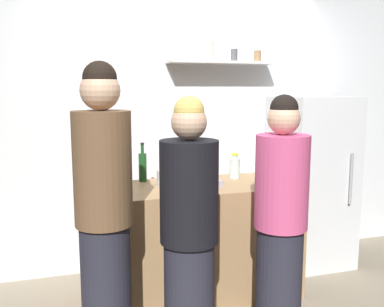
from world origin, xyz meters
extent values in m
cube|color=white|center=(0.00, 1.25, 1.30)|extent=(4.80, 0.10, 2.60)
cube|color=silver|center=(0.28, 1.09, 1.87)|extent=(1.00, 0.22, 0.02)
cylinder|color=beige|center=(-0.07, 1.09, 1.94)|extent=(0.06, 0.06, 0.12)
cylinder|color=beige|center=(0.17, 1.09, 1.97)|extent=(0.08, 0.08, 0.16)
cylinder|color=#4C4C51|center=(0.40, 1.09, 1.94)|extent=(0.06, 0.06, 0.11)
cylinder|color=olive|center=(0.63, 1.09, 1.94)|extent=(0.07, 0.07, 0.10)
cube|color=silver|center=(1.10, 0.85, 0.79)|extent=(0.64, 0.66, 1.57)
cylinder|color=#99999E|center=(1.27, 0.50, 0.86)|extent=(0.02, 0.02, 0.45)
cube|color=#9E7A51|center=(-0.18, 0.52, 0.45)|extent=(1.65, 0.67, 0.90)
cube|color=gray|center=(-0.14, 0.49, 0.92)|extent=(0.34, 0.24, 0.05)
cylinder|color=#B2B2B7|center=(-0.39, 0.55, 0.96)|extent=(0.12, 0.12, 0.13)
cylinder|color=silver|center=(-0.36, 0.55, 1.02)|extent=(0.01, 0.03, 0.16)
cylinder|color=silver|center=(-0.39, 0.55, 1.03)|extent=(0.01, 0.02, 0.18)
cylinder|color=silver|center=(-0.37, 0.56, 1.02)|extent=(0.02, 0.03, 0.16)
cylinder|color=silver|center=(-0.40, 0.56, 1.02)|extent=(0.02, 0.02, 0.16)
cylinder|color=#19471E|center=(-0.51, 0.78, 1.01)|extent=(0.06, 0.06, 0.23)
cylinder|color=#19471E|center=(-0.51, 0.78, 1.16)|extent=(0.03, 0.03, 0.07)
cylinder|color=black|center=(-0.51, 0.78, 1.21)|extent=(0.03, 0.03, 0.02)
cylinder|color=black|center=(-0.33, 0.68, 1.01)|extent=(0.07, 0.07, 0.22)
cylinder|color=black|center=(-0.33, 0.68, 1.15)|extent=(0.03, 0.03, 0.07)
cylinder|color=gold|center=(-0.33, 0.68, 1.20)|extent=(0.03, 0.03, 0.02)
cylinder|color=silver|center=(0.24, 0.67, 0.98)|extent=(0.09, 0.09, 0.17)
cylinder|color=silver|center=(0.24, 0.67, 1.08)|extent=(0.05, 0.05, 0.03)
cylinder|color=yellow|center=(0.24, 0.67, 1.10)|extent=(0.06, 0.06, 0.02)
cylinder|color=#262633|center=(-0.44, -0.27, 0.38)|extent=(0.30, 0.30, 0.75)
cylinder|color=black|center=(-0.44, -0.27, 1.05)|extent=(0.34, 0.34, 0.60)
sphere|color=#D8AD8C|center=(-0.44, -0.27, 1.45)|extent=(0.20, 0.20, 0.20)
sphere|color=#D8B759|center=(-0.44, -0.27, 1.51)|extent=(0.17, 0.17, 0.17)
cylinder|color=#262633|center=(0.19, -0.21, 0.38)|extent=(0.30, 0.30, 0.76)
cylinder|color=#D14C7F|center=(0.19, -0.21, 1.06)|extent=(0.34, 0.34, 0.60)
sphere|color=#D8AD8C|center=(0.19, -0.21, 1.46)|extent=(0.20, 0.20, 0.20)
sphere|color=black|center=(0.19, -0.21, 1.52)|extent=(0.17, 0.17, 0.17)
cylinder|color=#262633|center=(-0.91, -0.08, 0.42)|extent=(0.30, 0.30, 0.85)
cylinder|color=brown|center=(-0.91, -0.08, 1.18)|extent=(0.34, 0.34, 0.67)
sphere|color=#D8AD8C|center=(-0.91, -0.08, 1.63)|extent=(0.23, 0.23, 0.23)
sphere|color=black|center=(-0.91, -0.08, 1.70)|extent=(0.19, 0.19, 0.19)
camera|label=1|loc=(-1.14, -2.56, 1.64)|focal=39.85mm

